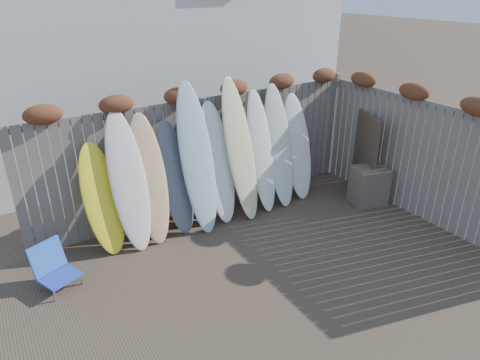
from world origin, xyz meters
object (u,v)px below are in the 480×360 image
beach_chair (54,267)px  lattice_panel (364,154)px  surfboard_0 (102,199)px  wooden_crate (369,186)px

beach_chair → lattice_panel: 5.60m
lattice_panel → surfboard_0: size_ratio=0.91×
wooden_crate → beach_chair: bearing=174.4°
lattice_panel → surfboard_0: surfboard_0 is taller
beach_chair → wooden_crate: size_ratio=0.92×
lattice_panel → wooden_crate: bearing=-94.0°
wooden_crate → surfboard_0: size_ratio=0.40×
beach_chair → wooden_crate: bearing=-5.6°
lattice_panel → surfboard_0: (-4.71, 0.65, 0.05)m
wooden_crate → lattice_panel: bearing=61.7°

